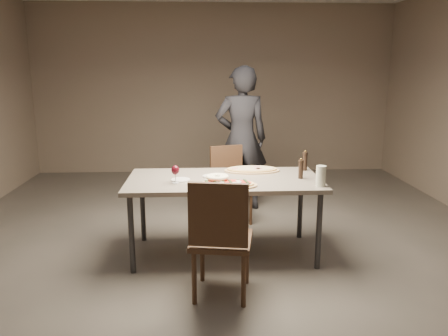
{
  "coord_description": "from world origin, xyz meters",
  "views": [
    {
      "loc": [
        -0.2,
        -3.95,
        1.75
      ],
      "look_at": [
        0.0,
        0.0,
        0.85
      ],
      "focal_mm": 35.0,
      "sensor_mm": 36.0,
      "label": 1
    }
  ],
  "objects_px": {
    "ham_pizza": "(252,170)",
    "chair_far": "(229,179)",
    "bread_basket": "(217,178)",
    "chair_near": "(220,233)",
    "pepper_mill_left": "(305,161)",
    "dining_table": "(224,184)",
    "zucchini_pizza": "(227,184)",
    "carafe": "(321,176)",
    "diner": "(241,139)"
  },
  "relations": [
    {
      "from": "ham_pizza",
      "to": "chair_far",
      "type": "height_order",
      "value": "chair_far"
    },
    {
      "from": "bread_basket",
      "to": "chair_near",
      "type": "bearing_deg",
      "value": -90.35
    },
    {
      "from": "bread_basket",
      "to": "chair_far",
      "type": "distance_m",
      "value": 1.19
    },
    {
      "from": "ham_pizza",
      "to": "pepper_mill_left",
      "type": "relative_size",
      "value": 2.7
    },
    {
      "from": "bread_basket",
      "to": "dining_table",
      "type": "bearing_deg",
      "value": 68.05
    },
    {
      "from": "zucchini_pizza",
      "to": "bread_basket",
      "type": "height_order",
      "value": "bread_basket"
    },
    {
      "from": "zucchini_pizza",
      "to": "carafe",
      "type": "height_order",
      "value": "carafe"
    },
    {
      "from": "dining_table",
      "to": "diner",
      "type": "distance_m",
      "value": 1.46
    },
    {
      "from": "bread_basket",
      "to": "diner",
      "type": "xyz_separation_m",
      "value": [
        0.36,
        1.59,
        0.1
      ]
    },
    {
      "from": "carafe",
      "to": "ham_pizza",
      "type": "bearing_deg",
      "value": 132.18
    },
    {
      "from": "zucchini_pizza",
      "to": "chair_near",
      "type": "height_order",
      "value": "chair_near"
    },
    {
      "from": "zucchini_pizza",
      "to": "chair_far",
      "type": "bearing_deg",
      "value": 69.36
    },
    {
      "from": "dining_table",
      "to": "pepper_mill_left",
      "type": "bearing_deg",
      "value": 19.28
    },
    {
      "from": "bread_basket",
      "to": "diner",
      "type": "height_order",
      "value": "diner"
    },
    {
      "from": "dining_table",
      "to": "bread_basket",
      "type": "height_order",
      "value": "bread_basket"
    },
    {
      "from": "bread_basket",
      "to": "pepper_mill_left",
      "type": "xyz_separation_m",
      "value": [
        0.9,
        0.46,
        0.05
      ]
    },
    {
      "from": "chair_near",
      "to": "zucchini_pizza",
      "type": "bearing_deg",
      "value": 91.01
    },
    {
      "from": "zucchini_pizza",
      "to": "dining_table",
      "type": "bearing_deg",
      "value": 76.63
    },
    {
      "from": "zucchini_pizza",
      "to": "ham_pizza",
      "type": "height_order",
      "value": "zucchini_pizza"
    },
    {
      "from": "ham_pizza",
      "to": "diner",
      "type": "height_order",
      "value": "diner"
    },
    {
      "from": "ham_pizza",
      "to": "pepper_mill_left",
      "type": "bearing_deg",
      "value": 17.72
    },
    {
      "from": "bread_basket",
      "to": "pepper_mill_left",
      "type": "height_order",
      "value": "pepper_mill_left"
    },
    {
      "from": "ham_pizza",
      "to": "chair_near",
      "type": "xyz_separation_m",
      "value": [
        -0.37,
        -1.14,
        -0.22
      ]
    },
    {
      "from": "ham_pizza",
      "to": "chair_near",
      "type": "distance_m",
      "value": 1.22
    },
    {
      "from": "ham_pizza",
      "to": "carafe",
      "type": "bearing_deg",
      "value": -31.21
    },
    {
      "from": "dining_table",
      "to": "bread_basket",
      "type": "relative_size",
      "value": 8.74
    },
    {
      "from": "ham_pizza",
      "to": "bread_basket",
      "type": "distance_m",
      "value": 0.58
    },
    {
      "from": "pepper_mill_left",
      "to": "chair_near",
      "type": "relative_size",
      "value": 0.21
    },
    {
      "from": "dining_table",
      "to": "ham_pizza",
      "type": "distance_m",
      "value": 0.41
    },
    {
      "from": "diner",
      "to": "pepper_mill_left",
      "type": "bearing_deg",
      "value": 111.87
    },
    {
      "from": "ham_pizza",
      "to": "bread_basket",
      "type": "height_order",
      "value": "bread_basket"
    },
    {
      "from": "dining_table",
      "to": "pepper_mill_left",
      "type": "distance_m",
      "value": 0.89
    },
    {
      "from": "dining_table",
      "to": "zucchini_pizza",
      "type": "height_order",
      "value": "zucchini_pizza"
    },
    {
      "from": "pepper_mill_left",
      "to": "carafe",
      "type": "height_order",
      "value": "pepper_mill_left"
    },
    {
      "from": "carafe",
      "to": "diner",
      "type": "bearing_deg",
      "value": 107.35
    },
    {
      "from": "chair_far",
      "to": "dining_table",
      "type": "bearing_deg",
      "value": 66.52
    },
    {
      "from": "ham_pizza",
      "to": "bread_basket",
      "type": "xyz_separation_m",
      "value": [
        -0.36,
        -0.45,
        0.03
      ]
    },
    {
      "from": "chair_near",
      "to": "carafe",
      "type": "bearing_deg",
      "value": 40.68
    },
    {
      "from": "chair_near",
      "to": "diner",
      "type": "relative_size",
      "value": 0.54
    },
    {
      "from": "bread_basket",
      "to": "carafe",
      "type": "height_order",
      "value": "carafe"
    },
    {
      "from": "chair_near",
      "to": "chair_far",
      "type": "distance_m",
      "value": 1.84
    },
    {
      "from": "zucchini_pizza",
      "to": "chair_far",
      "type": "height_order",
      "value": "chair_far"
    },
    {
      "from": "dining_table",
      "to": "ham_pizza",
      "type": "bearing_deg",
      "value": 43.59
    },
    {
      "from": "ham_pizza",
      "to": "dining_table",
      "type": "bearing_deg",
      "value": -119.8
    },
    {
      "from": "pepper_mill_left",
      "to": "zucchini_pizza",
      "type": "bearing_deg",
      "value": -145.06
    },
    {
      "from": "diner",
      "to": "ham_pizza",
      "type": "bearing_deg",
      "value": 86.55
    },
    {
      "from": "ham_pizza",
      "to": "chair_near",
      "type": "height_order",
      "value": "chair_near"
    },
    {
      "from": "carafe",
      "to": "bread_basket",
      "type": "bearing_deg",
      "value": 170.87
    },
    {
      "from": "carafe",
      "to": "diner",
      "type": "relative_size",
      "value": 0.1
    },
    {
      "from": "bread_basket",
      "to": "diner",
      "type": "distance_m",
      "value": 1.63
    }
  ]
}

